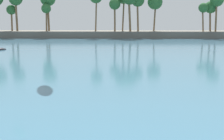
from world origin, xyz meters
The scene contains 2 objects.
sea centered at (0.00, 64.87, 0.03)m, with size 220.00×112.56×0.06m, color teal.
palm_headland centered at (-0.22, 81.15, 4.16)m, with size 112.73×6.95×13.43m.
Camera 1 is at (2.12, -4.94, 5.47)m, focal length 52.33 mm.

